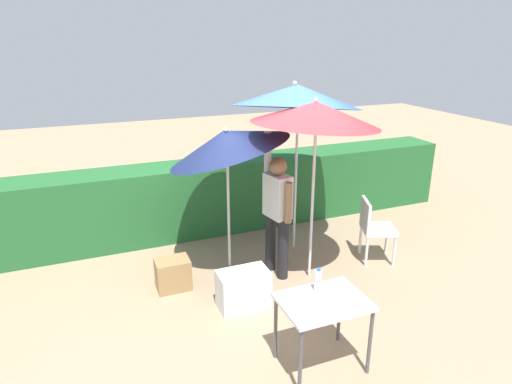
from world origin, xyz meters
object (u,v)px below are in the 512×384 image
at_px(cooler_box, 243,289).
at_px(bottle_water, 318,280).
at_px(folding_table, 323,309).
at_px(person_vendor, 277,208).
at_px(umbrella_yellow, 316,113).
at_px(crate_cardboard, 173,274).
at_px(umbrella_rainbow, 227,141).
at_px(chair_plastic, 374,226).
at_px(umbrella_orange, 296,96).

height_order(cooler_box, bottle_water, bottle_water).
xyz_separation_m(cooler_box, folding_table, (0.35, -1.19, 0.41)).
bearing_deg(person_vendor, umbrella_yellow, -31.88).
xyz_separation_m(umbrella_yellow, crate_cardboard, (-1.72, 0.36, -1.95)).
bearing_deg(person_vendor, folding_table, -100.68).
distance_m(cooler_box, folding_table, 1.30).
relative_size(umbrella_rainbow, cooler_box, 3.72).
xyz_separation_m(chair_plastic, bottle_water, (-1.71, -1.45, 0.33)).
bearing_deg(bottle_water, folding_table, -99.35).
bearing_deg(chair_plastic, umbrella_yellow, -175.79).
bearing_deg(cooler_box, umbrella_yellow, 18.02).
xyz_separation_m(umbrella_orange, chair_plastic, (0.86, -0.79, -1.72)).
bearing_deg(crate_cardboard, umbrella_rainbow, 17.12).
distance_m(cooler_box, bottle_water, 1.25).
distance_m(umbrella_yellow, person_vendor, 1.29).
relative_size(umbrella_orange, umbrella_yellow, 1.10).
height_order(umbrella_yellow, crate_cardboard, umbrella_yellow).
xyz_separation_m(umbrella_orange, person_vendor, (-0.55, -0.64, -1.30)).
bearing_deg(chair_plastic, folding_table, -137.26).
height_order(umbrella_orange, person_vendor, umbrella_orange).
relative_size(umbrella_yellow, folding_table, 2.95).
distance_m(umbrella_orange, person_vendor, 1.55).
distance_m(crate_cardboard, folding_table, 2.20).
relative_size(umbrella_yellow, cooler_box, 4.00).
relative_size(umbrella_orange, person_vendor, 1.38).
distance_m(umbrella_orange, umbrella_yellow, 0.89).
height_order(crate_cardboard, folding_table, folding_table).
bearing_deg(umbrella_rainbow, person_vendor, -36.24).
bearing_deg(cooler_box, umbrella_orange, 44.43).
height_order(chair_plastic, folding_table, chair_plastic).
bearing_deg(umbrella_orange, bottle_water, -110.95).
height_order(crate_cardboard, bottle_water, bottle_water).
bearing_deg(folding_table, umbrella_yellow, 65.43).
bearing_deg(crate_cardboard, cooler_box, -46.21).
distance_m(chair_plastic, crate_cardboard, 2.80).
xyz_separation_m(person_vendor, folding_table, (-0.33, -1.76, -0.30)).
distance_m(person_vendor, chair_plastic, 1.48).
height_order(umbrella_orange, umbrella_yellow, umbrella_orange).
bearing_deg(umbrella_yellow, person_vendor, 148.12).
height_order(umbrella_orange, bottle_water, umbrella_orange).
relative_size(umbrella_orange, chair_plastic, 2.92).
bearing_deg(folding_table, person_vendor, 79.32).
distance_m(umbrella_yellow, crate_cardboard, 2.63).
distance_m(umbrella_rainbow, crate_cardboard, 1.79).
distance_m(chair_plastic, bottle_water, 2.26).
bearing_deg(umbrella_rainbow, umbrella_yellow, -34.51).
bearing_deg(umbrella_orange, chair_plastic, -42.61).
height_order(chair_plastic, crate_cardboard, chair_plastic).
relative_size(umbrella_yellow, chair_plastic, 2.65).
relative_size(umbrella_rainbow, crate_cardboard, 5.26).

